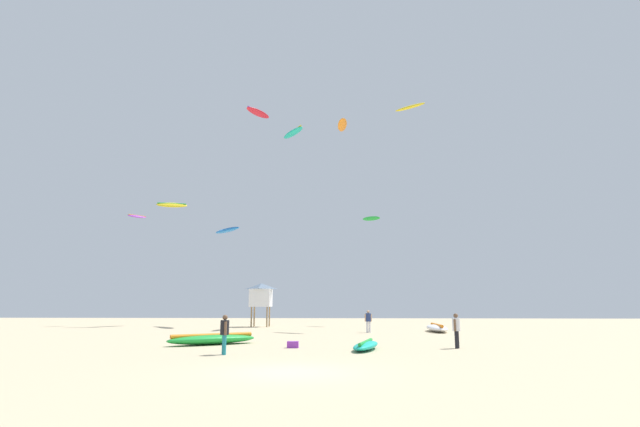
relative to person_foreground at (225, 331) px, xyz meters
The scene contains 17 objects.
ground_plane 6.34m from the person_foreground, 56.95° to the right, with size 120.00×120.00×0.00m, color #C6B28C.
person_foreground is the anchor object (origin of this frame).
person_midground 18.07m from the person_foreground, 66.94° to the left, with size 0.56×0.38×1.69m.
person_left 11.32m from the person_foreground, 18.02° to the left, with size 0.38×0.50×1.69m.
kite_grounded_near 5.46m from the person_foreground, 110.50° to the left, with size 4.81×4.08×0.63m.
kite_grounded_mid 6.73m from the person_foreground, 21.57° to the left, with size 1.79×3.81×0.48m.
kite_grounded_far 21.92m from the person_foreground, 55.08° to the left, with size 1.59×5.23×0.64m.
lifeguard_tower 26.00m from the person_foreground, 96.34° to the left, with size 2.30×2.30×4.15m.
cooler_box 4.38m from the person_foreground, 52.20° to the left, with size 0.56×0.36×0.32m, color purple.
kite_aloft_0 31.84m from the person_foreground, 115.25° to the left, with size 3.25×1.64×0.80m.
kite_aloft_1 41.01m from the person_foreground, 98.57° to the left, with size 2.99×3.94×0.60m.
kite_aloft_2 35.71m from the person_foreground, 90.59° to the left, with size 3.26×4.18×0.62m.
kite_aloft_3 31.47m from the person_foreground, 61.83° to the left, with size 3.08×2.56×0.61m.
kite_aloft_4 35.08m from the person_foreground, 120.81° to the left, with size 1.86×1.84×0.48m.
kite_aloft_5 32.36m from the person_foreground, 74.39° to the left, with size 2.06×1.45×0.52m.
kite_aloft_6 29.16m from the person_foreground, 104.03° to the left, with size 3.92×4.05×0.76m.
kite_aloft_7 32.31m from the person_foreground, 78.37° to the left, with size 1.05×3.53×0.69m.
Camera 1 is at (1.76, -15.82, 2.14)m, focal length 26.76 mm.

